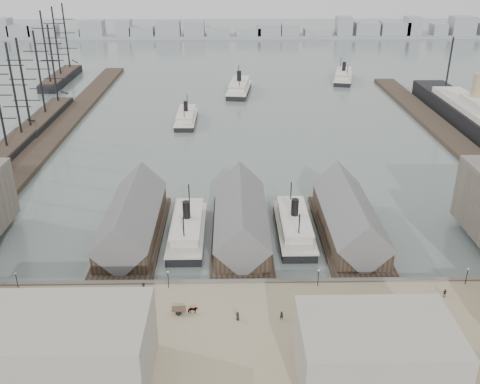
{
  "coord_description": "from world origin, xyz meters",
  "views": [
    {
      "loc": [
        -2.32,
        -96.67,
        64.25
      ],
      "look_at": [
        0.0,
        30.0,
        6.0
      ],
      "focal_mm": 40.0,
      "sensor_mm": 36.0,
      "label": 1
    }
  ],
  "objects_px": {
    "ferry_docked_west": "(187,228)",
    "horse_cart_left": "(7,308)",
    "horse_cart_center": "(188,310)",
    "horse_cart_right": "(349,325)",
    "ocean_steamer": "(473,116)"
  },
  "relations": [
    {
      "from": "horse_cart_center",
      "to": "horse_cart_right",
      "type": "height_order",
      "value": "horse_cart_right"
    },
    {
      "from": "ferry_docked_west",
      "to": "horse_cart_right",
      "type": "distance_m",
      "value": 49.19
    },
    {
      "from": "horse_cart_left",
      "to": "horse_cart_right",
      "type": "relative_size",
      "value": 0.95
    },
    {
      "from": "ferry_docked_west",
      "to": "horse_cart_left",
      "type": "bearing_deg",
      "value": -135.12
    },
    {
      "from": "ferry_docked_west",
      "to": "horse_cart_center",
      "type": "height_order",
      "value": "ferry_docked_west"
    },
    {
      "from": "horse_cart_center",
      "to": "horse_cart_right",
      "type": "bearing_deg",
      "value": -102.93
    },
    {
      "from": "ferry_docked_west",
      "to": "horse_cart_left",
      "type": "height_order",
      "value": "ferry_docked_west"
    },
    {
      "from": "ferry_docked_west",
      "to": "ocean_steamer",
      "type": "relative_size",
      "value": 0.27
    },
    {
      "from": "horse_cart_right",
      "to": "ferry_docked_west",
      "type": "bearing_deg",
      "value": 53.21
    },
    {
      "from": "horse_cart_center",
      "to": "ferry_docked_west",
      "type": "bearing_deg",
      "value": 1.18
    },
    {
      "from": "ferry_docked_west",
      "to": "horse_cart_right",
      "type": "bearing_deg",
      "value": -50.2
    },
    {
      "from": "horse_cart_center",
      "to": "horse_cart_right",
      "type": "relative_size",
      "value": 1.0
    },
    {
      "from": "ferry_docked_west",
      "to": "ocean_steamer",
      "type": "xyz_separation_m",
      "value": [
        105.0,
        84.88,
        2.16
      ]
    },
    {
      "from": "ocean_steamer",
      "to": "horse_cart_center",
      "type": "height_order",
      "value": "ocean_steamer"
    },
    {
      "from": "horse_cart_left",
      "to": "horse_cart_center",
      "type": "height_order",
      "value": "horse_cart_center"
    }
  ]
}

